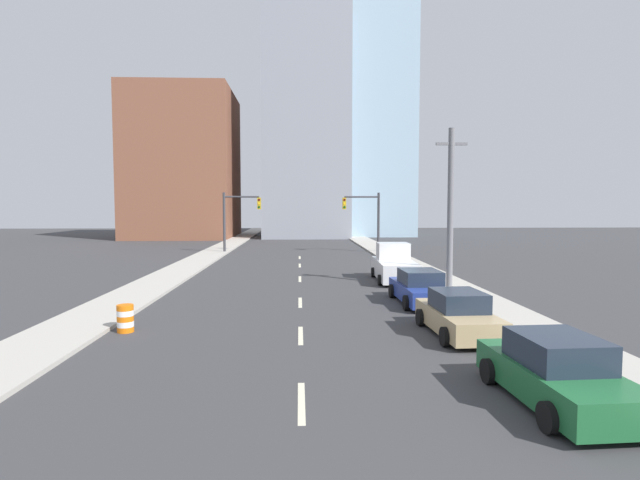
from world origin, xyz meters
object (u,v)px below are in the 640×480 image
sedan_tan (458,315)px  sedan_green (556,373)px  utility_pole_right_mid (450,208)px  pickup_truck_white (395,266)px  sedan_blue (420,288)px  traffic_signal_right (368,214)px  traffic_signal_left (235,214)px  traffic_barrel (125,318)px

sedan_tan → sedan_green: bearing=-89.7°
utility_pole_right_mid → pickup_truck_white: 5.30m
sedan_tan → sedan_blue: bearing=87.2°
sedan_blue → pickup_truck_white: 6.87m
utility_pole_right_mid → sedan_tan: utility_pole_right_mid is taller
utility_pole_right_mid → sedan_tan: bearing=-105.1°
traffic_signal_right → pickup_truck_white: 18.53m
utility_pole_right_mid → pickup_truck_white: bearing=122.9°
traffic_signal_left → sedan_tan: bearing=-69.7°
sedan_green → pickup_truck_white: (-0.05, 18.31, 0.19)m
traffic_signal_left → utility_pole_right_mid: (13.77, -21.71, 0.65)m
traffic_signal_left → pickup_truck_white: (11.57, -18.30, -2.77)m
utility_pole_right_mid → sedan_green: 15.48m
traffic_barrel → traffic_signal_left: bearing=90.0°
sedan_tan → sedan_blue: size_ratio=0.93×
sedan_tan → pickup_truck_white: bearing=86.7°
utility_pole_right_mid → sedan_blue: (-2.37, -3.45, -3.60)m
sedan_green → utility_pole_right_mid: bearing=79.0°
traffic_signal_left → traffic_barrel: bearing=-90.0°
utility_pole_right_mid → traffic_barrel: (-13.78, -8.12, -3.81)m
traffic_signal_left → traffic_barrel: (-0.01, -29.83, -3.16)m
traffic_signal_left → traffic_signal_right: 12.52m
utility_pole_right_mid → traffic_barrel: utility_pole_right_mid is taller
sedan_green → traffic_signal_right: bearing=85.9°
sedan_tan → pickup_truck_white: (0.22, 12.38, 0.20)m
traffic_signal_left → pickup_truck_white: size_ratio=1.06×
traffic_signal_left → sedan_green: (11.61, -36.61, -2.95)m
sedan_tan → sedan_blue: 5.52m
sedan_blue → traffic_signal_right: bearing=86.2°
traffic_signal_right → pickup_truck_white: bearing=-93.0°
sedan_tan → traffic_signal_left: bearing=108.0°
traffic_barrel → sedan_green: sedan_green is taller
traffic_signal_right → sedan_green: (-0.90, -36.61, -2.95)m
utility_pole_right_mid → sedan_green: bearing=-98.3°
traffic_signal_right → sedan_blue: traffic_signal_right is taller
traffic_signal_left → sedan_tan: size_ratio=1.28×
traffic_signal_left → utility_pole_right_mid: size_ratio=0.68×
utility_pole_right_mid → sedan_blue: 5.52m
traffic_signal_left → sedan_green: size_ratio=1.28×
traffic_signal_right → utility_pole_right_mid: utility_pole_right_mid is taller
utility_pole_right_mid → sedan_green: size_ratio=1.88×
utility_pole_right_mid → pickup_truck_white: size_ratio=1.55×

